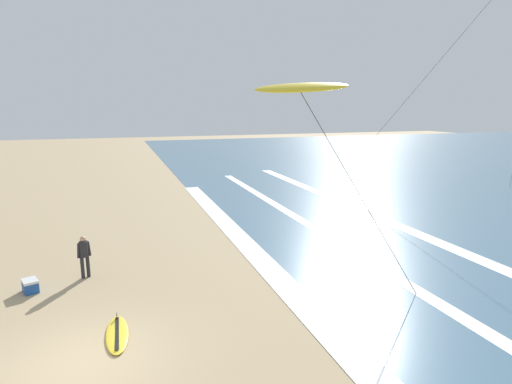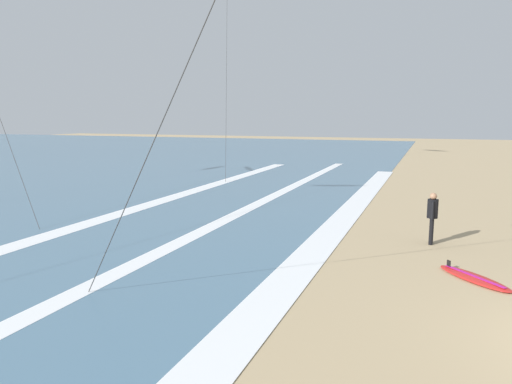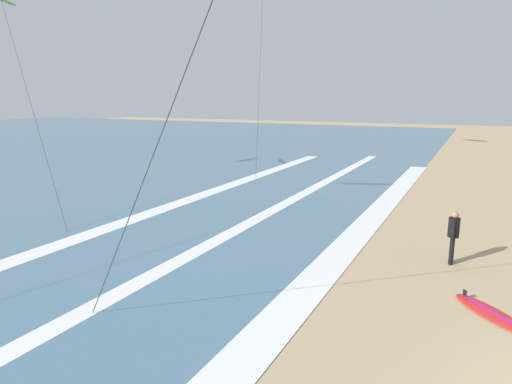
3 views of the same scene
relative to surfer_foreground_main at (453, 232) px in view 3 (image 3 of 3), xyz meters
The scene contains 5 objects.
wave_foam_shoreline 5.59m from the surfer_foreground_main, 144.80° to the left, with size 47.60×1.05×0.01m, color white.
wave_foam_mid_break 8.66m from the surfer_foreground_main, 121.53° to the left, with size 56.66×0.62×0.01m, color white.
surfer_foreground_main is the anchor object (origin of this frame).
surfboard_near_water 3.38m from the surfer_foreground_main, 161.96° to the right, with size 1.95×1.86×0.25m.
kite_lime_high_left 24.32m from the surfer_foreground_main, 83.41° to the left, with size 7.02×10.97×10.05m.
Camera 3 is at (-7.42, 2.94, 4.84)m, focal length 31.57 mm.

